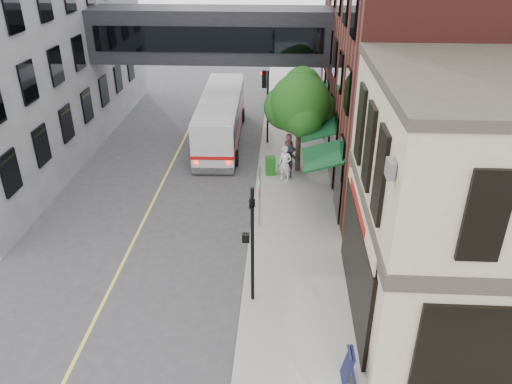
# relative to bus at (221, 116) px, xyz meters

# --- Properties ---
(ground) EXTENTS (120.00, 120.00, 0.00)m
(ground) POSITION_rel_bus_xyz_m (2.56, -17.64, -1.62)
(ground) COLOR #38383A
(ground) RESTS_ON ground
(sidewalk_main) EXTENTS (4.00, 60.00, 0.15)m
(sidewalk_main) POSITION_rel_bus_xyz_m (4.56, -3.64, -1.54)
(sidewalk_main) COLOR gray
(sidewalk_main) RESTS_ON ground
(brick_building) EXTENTS (13.76, 18.00, 14.00)m
(brick_building) POSITION_rel_bus_xyz_m (12.54, -2.64, 5.37)
(brick_building) COLOR #4C1C17
(brick_building) RESTS_ON ground
(skyway_bridge) EXTENTS (14.00, 3.18, 3.00)m
(skyway_bridge) POSITION_rel_bus_xyz_m (-0.44, 0.36, 4.88)
(skyway_bridge) COLOR black
(skyway_bridge) RESTS_ON ground
(traffic_signal_near) EXTENTS (0.44, 0.22, 4.60)m
(traffic_signal_near) POSITION_rel_bus_xyz_m (2.93, -15.64, 1.36)
(traffic_signal_near) COLOR black
(traffic_signal_near) RESTS_ON sidewalk_main
(traffic_signal_far) EXTENTS (0.53, 0.28, 4.50)m
(traffic_signal_far) POSITION_rel_bus_xyz_m (2.82, -0.64, 1.72)
(traffic_signal_far) COLOR black
(traffic_signal_far) RESTS_ON sidewalk_main
(street_sign_pole) EXTENTS (0.08, 0.75, 3.00)m
(street_sign_pole) POSITION_rel_bus_xyz_m (2.96, -10.64, 0.31)
(street_sign_pole) COLOR gray
(street_sign_pole) RESTS_ON sidewalk_main
(street_tree) EXTENTS (3.80, 3.20, 5.60)m
(street_tree) POSITION_rel_bus_xyz_m (4.76, -4.42, 2.29)
(street_tree) COLOR #382619
(street_tree) RESTS_ON sidewalk_main
(lane_marking) EXTENTS (0.12, 40.00, 0.01)m
(lane_marking) POSITION_rel_bus_xyz_m (-2.44, -7.64, -1.61)
(lane_marking) COLOR #D8CC4C
(lane_marking) RESTS_ON ground
(bus) EXTENTS (2.84, 10.80, 2.89)m
(bus) POSITION_rel_bus_xyz_m (0.00, 0.00, 0.00)
(bus) COLOR silver
(bus) RESTS_ON ground
(pedestrian_a) EXTENTS (0.83, 0.70, 1.94)m
(pedestrian_a) POSITION_rel_bus_xyz_m (4.07, -5.94, -0.50)
(pedestrian_a) COLOR white
(pedestrian_a) RESTS_ON sidewalk_main
(pedestrian_b) EXTENTS (1.00, 0.81, 1.94)m
(pedestrian_b) POSITION_rel_bus_xyz_m (4.30, -4.16, -0.50)
(pedestrian_b) COLOR pink
(pedestrian_b) RESTS_ON sidewalk_main
(pedestrian_c) EXTENTS (1.22, 0.73, 1.85)m
(pedestrian_c) POSITION_rel_bus_xyz_m (4.29, -5.51, -0.55)
(pedestrian_c) COLOR #212229
(pedestrian_c) RESTS_ON sidewalk_main
(newspaper_box) EXTENTS (0.56, 0.51, 1.02)m
(newspaper_box) POSITION_rel_bus_xyz_m (3.29, -5.21, -0.96)
(newspaper_box) COLOR #1A6016
(newspaper_box) RESTS_ON sidewalk_main
(sandwich_board) EXTENTS (0.42, 0.63, 1.11)m
(sandwich_board) POSITION_rel_bus_xyz_m (6.01, -19.14, -0.91)
(sandwich_board) COLOR #111533
(sandwich_board) RESTS_ON sidewalk_main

